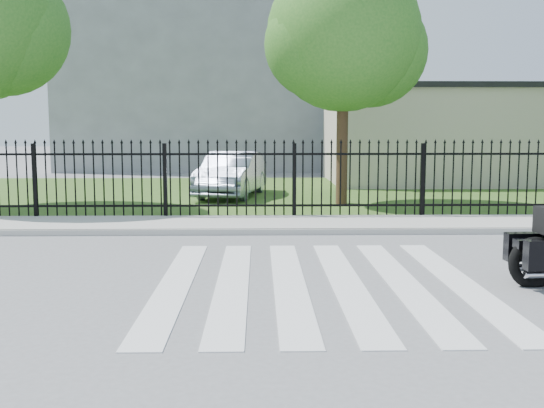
{
  "coord_description": "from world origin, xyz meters",
  "views": [
    {
      "loc": [
        -0.83,
        -8.74,
        2.2
      ],
      "look_at": [
        -0.62,
        1.01,
        1.0
      ],
      "focal_mm": 42.0,
      "sensor_mm": 36.0,
      "label": 1
    }
  ],
  "objects": [
    {
      "name": "ground",
      "position": [
        0.0,
        0.0,
        0.0
      ],
      "size": [
        120.0,
        120.0,
        0.0
      ],
      "primitive_type": "plane",
      "color": "slate",
      "rests_on": "ground"
    },
    {
      "name": "crosswalk",
      "position": [
        0.0,
        0.0,
        0.01
      ],
      "size": [
        5.0,
        5.5,
        0.01
      ],
      "primitive_type": null,
      "color": "silver",
      "rests_on": "ground"
    },
    {
      "name": "sidewalk",
      "position": [
        0.0,
        5.0,
        0.06
      ],
      "size": [
        40.0,
        2.0,
        0.12
      ],
      "primitive_type": "cube",
      "color": "#ADAAA3",
      "rests_on": "ground"
    },
    {
      "name": "curb",
      "position": [
        0.0,
        4.0,
        0.06
      ],
      "size": [
        40.0,
        0.12,
        0.12
      ],
      "primitive_type": "cube",
      "color": "#ADAAA3",
      "rests_on": "ground"
    },
    {
      "name": "grass_strip",
      "position": [
        0.0,
        12.0,
        0.01
      ],
      "size": [
        40.0,
        12.0,
        0.02
      ],
      "primitive_type": "cube",
      "color": "#2E521C",
      "rests_on": "ground"
    },
    {
      "name": "iron_fence",
      "position": [
        0.0,
        6.0,
        0.9
      ],
      "size": [
        26.0,
        0.04,
        1.8
      ],
      "color": "black",
      "rests_on": "ground"
    },
    {
      "name": "tree_mid",
      "position": [
        1.5,
        9.0,
        4.67
      ],
      "size": [
        4.2,
        4.2,
        6.78
      ],
      "color": "#382316",
      "rests_on": "ground"
    },
    {
      "name": "building_low",
      "position": [
        7.0,
        16.0,
        1.75
      ],
      "size": [
        10.0,
        6.0,
        3.5
      ],
      "primitive_type": "cube",
      "color": "beige",
      "rests_on": "ground"
    },
    {
      "name": "building_low_roof",
      "position": [
        7.0,
        16.0,
        3.6
      ],
      "size": [
        10.2,
        6.2,
        0.2
      ],
      "primitive_type": "cube",
      "color": "black",
      "rests_on": "building_low"
    },
    {
      "name": "building_tall",
      "position": [
        -3.0,
        26.0,
        6.0
      ],
      "size": [
        15.0,
        10.0,
        12.0
      ],
      "primitive_type": "cube",
      "color": "#92959A",
      "rests_on": "ground"
    },
    {
      "name": "parked_car",
      "position": [
        -1.66,
        10.97,
        0.71
      ],
      "size": [
        2.23,
        4.42,
        1.39
      ],
      "primitive_type": "imported",
      "rotation": [
        0.0,
        0.0,
        -0.19
      ],
      "color": "#909CB5",
      "rests_on": "grass_strip"
    }
  ]
}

